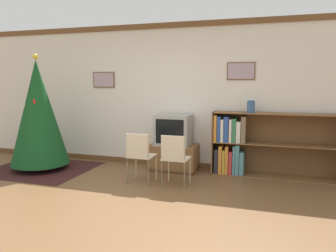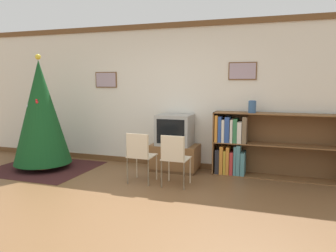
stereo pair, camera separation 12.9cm
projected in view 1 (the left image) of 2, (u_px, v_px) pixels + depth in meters
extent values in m
plane|color=brown|center=(107.00, 214.00, 4.03)|extent=(24.00, 24.00, 0.00)
cube|color=silver|center=(168.00, 96.00, 6.23)|extent=(8.85, 0.08, 2.70)
cube|color=brown|center=(167.00, 25.00, 6.01)|extent=(8.85, 0.03, 0.10)
cube|color=brown|center=(168.00, 163.00, 6.36)|extent=(8.85, 0.03, 0.10)
cube|color=brown|center=(104.00, 80.00, 6.54)|extent=(0.47, 0.02, 0.31)
cube|color=#A893A3|center=(104.00, 80.00, 6.53)|extent=(0.44, 0.01, 0.28)
cube|color=brown|center=(241.00, 71.00, 5.72)|extent=(0.49, 0.02, 0.31)
cube|color=#A893A3|center=(241.00, 71.00, 5.71)|extent=(0.45, 0.01, 0.27)
cube|color=#381919|center=(41.00, 169.00, 6.12)|extent=(1.83, 1.59, 0.01)
cylinder|color=maroon|center=(41.00, 166.00, 6.11)|extent=(0.36, 0.36, 0.10)
cone|color=#14471E|center=(38.00, 112.00, 5.98)|extent=(1.05, 1.05, 1.91)
sphere|color=yellow|center=(35.00, 57.00, 5.84)|extent=(0.10, 0.10, 0.10)
sphere|color=red|center=(36.00, 88.00, 6.03)|extent=(0.06, 0.06, 0.06)
sphere|color=#1E4CB2|center=(51.00, 116.00, 6.23)|extent=(0.05, 0.05, 0.05)
sphere|color=red|center=(34.00, 100.00, 5.76)|extent=(0.04, 0.04, 0.04)
sphere|color=red|center=(58.00, 140.00, 6.39)|extent=(0.05, 0.05, 0.05)
sphere|color=red|center=(49.00, 113.00, 6.21)|extent=(0.06, 0.06, 0.06)
sphere|color=red|center=(35.00, 102.00, 5.75)|extent=(0.05, 0.05, 0.05)
sphere|color=silver|center=(25.00, 106.00, 5.84)|extent=(0.05, 0.05, 0.05)
sphere|color=gold|center=(56.00, 139.00, 6.42)|extent=(0.06, 0.06, 0.06)
sphere|color=#1E4CB2|center=(39.00, 93.00, 6.09)|extent=(0.06, 0.06, 0.06)
cube|color=brown|center=(174.00, 169.00, 6.03)|extent=(0.82, 0.51, 0.05)
cube|color=brown|center=(174.00, 156.00, 6.00)|extent=(0.86, 0.53, 0.43)
cube|color=#9E9E99|center=(174.00, 130.00, 5.94)|extent=(0.62, 0.51, 0.55)
cube|color=black|center=(169.00, 132.00, 5.69)|extent=(0.51, 0.01, 0.43)
cube|color=beige|center=(142.00, 156.00, 5.28)|extent=(0.40, 0.40, 0.02)
cube|color=beige|center=(137.00, 146.00, 5.07)|extent=(0.35, 0.02, 0.38)
cylinder|color=beige|center=(136.00, 166.00, 5.53)|extent=(0.02, 0.02, 0.42)
cylinder|color=beige|center=(156.00, 167.00, 5.43)|extent=(0.02, 0.02, 0.42)
cylinder|color=beige|center=(127.00, 171.00, 5.19)|extent=(0.02, 0.02, 0.42)
cylinder|color=beige|center=(148.00, 173.00, 5.09)|extent=(0.02, 0.02, 0.42)
cylinder|color=beige|center=(127.00, 159.00, 5.17)|extent=(0.02, 0.02, 0.82)
cylinder|color=beige|center=(148.00, 161.00, 5.06)|extent=(0.02, 0.02, 0.82)
cube|color=beige|center=(176.00, 158.00, 5.11)|extent=(0.40, 0.40, 0.02)
cube|color=beige|center=(173.00, 148.00, 4.90)|extent=(0.35, 0.02, 0.38)
cylinder|color=beige|center=(169.00, 168.00, 5.36)|extent=(0.02, 0.02, 0.42)
cylinder|color=beige|center=(190.00, 170.00, 5.25)|extent=(0.02, 0.02, 0.42)
cylinder|color=beige|center=(162.00, 174.00, 5.02)|extent=(0.02, 0.02, 0.42)
cylinder|color=beige|center=(184.00, 176.00, 4.91)|extent=(0.02, 0.02, 0.42)
cylinder|color=beige|center=(162.00, 162.00, 4.99)|extent=(0.02, 0.02, 0.82)
cylinder|color=beige|center=(184.00, 163.00, 4.89)|extent=(0.02, 0.02, 0.82)
cube|color=brown|center=(214.00, 142.00, 5.84)|extent=(0.02, 0.36, 1.10)
cube|color=brown|center=(277.00, 114.00, 5.45)|extent=(2.12, 0.36, 0.02)
cube|color=brown|center=(274.00, 177.00, 5.60)|extent=(2.12, 0.36, 0.02)
cube|color=brown|center=(275.00, 144.00, 5.52)|extent=(2.08, 0.36, 0.02)
cube|color=brown|center=(275.00, 144.00, 5.69)|extent=(2.12, 0.01, 1.10)
cube|color=#232328|center=(217.00, 160.00, 5.83)|extent=(0.07, 0.29, 0.42)
cube|color=orange|center=(221.00, 159.00, 5.80)|extent=(0.06, 0.28, 0.49)
cube|color=gold|center=(224.00, 161.00, 5.80)|extent=(0.04, 0.29, 0.41)
cube|color=orange|center=(227.00, 160.00, 5.75)|extent=(0.05, 0.23, 0.48)
cube|color=#B73333|center=(231.00, 162.00, 5.76)|extent=(0.06, 0.30, 0.40)
cube|color=teal|center=(234.00, 160.00, 5.73)|extent=(0.04, 0.27, 0.50)
cube|color=teal|center=(237.00, 160.00, 5.68)|extent=(0.06, 0.21, 0.52)
cube|color=teal|center=(242.00, 163.00, 5.71)|extent=(0.07, 0.30, 0.40)
cube|color=orange|center=(216.00, 128.00, 5.73)|extent=(0.05, 0.22, 0.47)
cube|color=#2D4C93|center=(219.00, 129.00, 5.71)|extent=(0.05, 0.23, 0.44)
cube|color=silver|center=(223.00, 130.00, 5.73)|extent=(0.05, 0.30, 0.39)
cube|color=#2D4C93|center=(227.00, 129.00, 5.71)|extent=(0.08, 0.29, 0.44)
cube|color=silver|center=(231.00, 130.00, 5.67)|extent=(0.04, 0.26, 0.40)
cube|color=#337547|center=(235.00, 130.00, 5.68)|extent=(0.07, 0.31, 0.41)
cube|color=silver|center=(239.00, 132.00, 5.61)|extent=(0.07, 0.22, 0.36)
cube|color=#756047|center=(244.00, 129.00, 5.62)|extent=(0.07, 0.29, 0.45)
cylinder|color=#335684|center=(251.00, 107.00, 5.53)|extent=(0.13, 0.13, 0.20)
torus|color=#335684|center=(251.00, 101.00, 5.52)|extent=(0.11, 0.11, 0.02)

